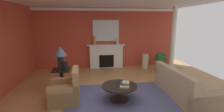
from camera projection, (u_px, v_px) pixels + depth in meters
ground_plane at (115, 96)px, 4.93m from camera, size 8.75×8.75×0.00m
wall_fireplace at (105, 38)px, 7.96m from camera, size 7.25×0.12×2.86m
crown_moulding at (105, 9)px, 7.60m from camera, size 7.25×0.08×0.12m
area_rug at (119, 100)px, 4.68m from camera, size 3.05×2.46×0.01m
fireplace at (106, 57)px, 7.94m from camera, size 1.80×0.35×1.15m
mantel_mirror at (106, 31)px, 7.80m from camera, size 1.26×0.04×1.00m
sofa at (182, 86)px, 4.92m from camera, size 0.99×2.14×0.85m
armchair_near_window at (66, 92)px, 4.50m from camera, size 0.85×0.85×0.95m
coffee_table at (119, 89)px, 4.62m from camera, size 1.00×1.00×0.45m
side_table at (62, 78)px, 5.34m from camera, size 0.56×0.56×0.70m
table_lamp at (60, 53)px, 5.17m from camera, size 0.44×0.44×0.75m
vase_tall_corner at (145, 61)px, 7.93m from camera, size 0.30×0.30×0.68m
vase_mantel_right at (118, 41)px, 7.81m from camera, size 0.11×0.11×0.30m
vase_on_side_table at (65, 66)px, 5.15m from camera, size 0.18×0.18×0.28m
vase_mantel_left at (95, 40)px, 7.65m from camera, size 0.11×0.11×0.42m
book_red_cover at (125, 87)px, 4.45m from camera, size 0.28×0.22×0.04m
book_art_folio at (124, 83)px, 4.58m from camera, size 0.27×0.24×0.04m
book_small_novel at (126, 82)px, 4.54m from camera, size 0.24×0.24×0.05m
potted_plant at (161, 59)px, 7.58m from camera, size 0.56×0.56×0.83m
column_white at (173, 40)px, 7.12m from camera, size 0.20×0.20×2.86m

